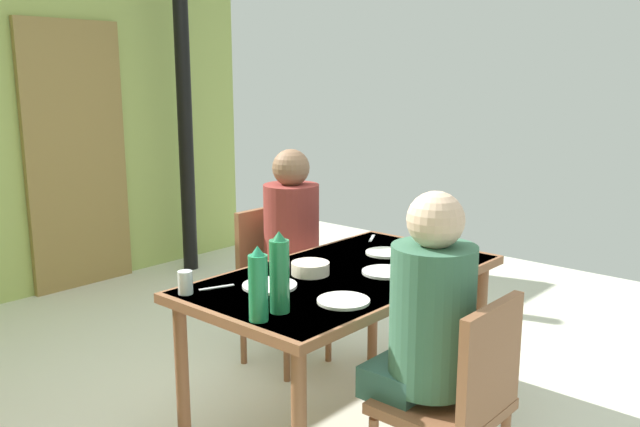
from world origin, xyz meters
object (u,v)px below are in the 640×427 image
at_px(person_near_diner, 429,313).
at_px(person_far_diner, 293,230).
at_px(serving_bowl_center, 310,268).
at_px(chair_near_diner, 460,400).
at_px(water_bottle_green_near, 279,274).
at_px(water_bottle_green_far, 258,286).
at_px(chair_far_diner, 276,276).
at_px(dining_table, 345,289).

relative_size(person_near_diner, person_far_diner, 1.00).
bearing_deg(serving_bowl_center, person_far_diner, 49.88).
height_order(chair_near_diner, water_bottle_green_near, water_bottle_green_near).
height_order(water_bottle_green_near, serving_bowl_center, water_bottle_green_near).
bearing_deg(chair_near_diner, serving_bowl_center, 78.33).
bearing_deg(serving_bowl_center, person_near_diner, -103.80).
relative_size(water_bottle_green_near, water_bottle_green_far, 1.12).
bearing_deg(water_bottle_green_near, person_far_diner, 40.98).
distance_m(water_bottle_green_near, water_bottle_green_far, 0.11).
relative_size(chair_far_diner, water_bottle_green_far, 3.13).
bearing_deg(person_far_diner, water_bottle_green_near, 40.98).
distance_m(dining_table, chair_near_diner, 0.83).
relative_size(chair_near_diner, water_bottle_green_far, 3.13).
bearing_deg(water_bottle_green_far, dining_table, 11.62).
relative_size(person_near_diner, water_bottle_green_far, 2.77).
xyz_separation_m(dining_table, chair_near_diner, (-0.30, -0.76, -0.17)).
bearing_deg(person_far_diner, person_near_diner, 63.69).
distance_m(chair_far_diner, serving_bowl_center, 0.83).
xyz_separation_m(person_far_diner, serving_bowl_center, (-0.43, -0.52, -0.02)).
bearing_deg(person_near_diner, chair_near_diner, -90.00).
height_order(chair_far_diner, person_near_diner, person_near_diner).
distance_m(chair_near_diner, serving_bowl_center, 0.92).
distance_m(chair_near_diner, chair_far_diner, 1.63).
bearing_deg(serving_bowl_center, water_bottle_green_near, -151.38).
xyz_separation_m(dining_table, person_far_diner, (0.32, 0.62, 0.12)).
bearing_deg(person_near_diner, water_bottle_green_near, 117.20).
xyz_separation_m(chair_far_diner, water_bottle_green_far, (-0.98, -0.89, 0.37)).
bearing_deg(water_bottle_green_far, person_far_diner, 37.72).
bearing_deg(chair_far_diner, person_near_diner, 65.99).
bearing_deg(serving_bowl_center, chair_near_diner, -101.67).
xyz_separation_m(dining_table, serving_bowl_center, (-0.12, 0.10, 0.10)).
relative_size(water_bottle_green_far, serving_bowl_center, 1.63).
bearing_deg(water_bottle_green_near, person_near_diner, -62.80).
distance_m(chair_far_diner, water_bottle_green_near, 1.30).
xyz_separation_m(dining_table, water_bottle_green_far, (-0.66, -0.14, 0.21)).
bearing_deg(water_bottle_green_far, person_near_diner, -53.04).
distance_m(person_far_diner, water_bottle_green_near, 1.15).
bearing_deg(dining_table, water_bottle_green_far, -168.38).
bearing_deg(water_bottle_green_near, serving_bowl_center, 28.62).
bearing_deg(dining_table, chair_near_diner, -111.39).
bearing_deg(person_far_diner, dining_table, 62.93).
relative_size(dining_table, water_bottle_green_far, 5.28).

